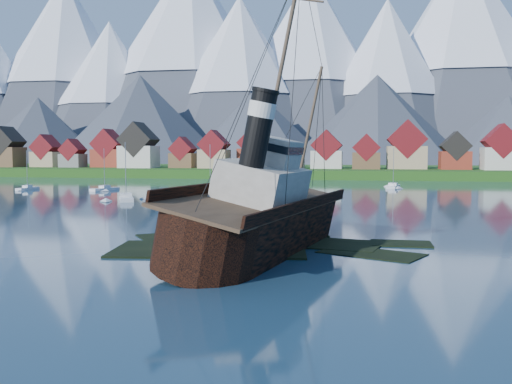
% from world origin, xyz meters
% --- Properties ---
extents(ground, '(1400.00, 1400.00, 0.00)m').
position_xyz_m(ground, '(0.00, 0.00, 0.00)').
color(ground, navy).
rests_on(ground, ground).
extents(shoal, '(31.71, 21.24, 1.14)m').
position_xyz_m(shoal, '(1.78, 2.15, -0.35)').
color(shoal, black).
rests_on(shoal, ground).
extents(shore_bank, '(600.00, 80.00, 3.20)m').
position_xyz_m(shore_bank, '(0.00, 170.00, 0.00)').
color(shore_bank, '#254F16').
rests_on(shore_bank, ground).
extents(seawall, '(600.00, 2.50, 2.00)m').
position_xyz_m(seawall, '(0.00, 132.00, 0.00)').
color(seawall, '#3F3D38').
rests_on(seawall, ground).
extents(town, '(250.96, 16.69, 17.30)m').
position_xyz_m(town, '(-33.12, 152.18, 8.99)').
color(town, maroon).
rests_on(town, ground).
extents(mountains, '(965.00, 340.00, 205.00)m').
position_xyz_m(mountains, '(-0.79, 481.26, 89.34)').
color(mountains, '#2D333D').
rests_on(mountains, ground).
extents(tugboat_wreck, '(7.81, 33.67, 26.68)m').
position_xyz_m(tugboat_wreck, '(1.46, -0.19, 3.33)').
color(tugboat_wreck, black).
rests_on(tugboat_wreck, ground).
extents(sailboat_a, '(6.23, 9.51, 11.51)m').
position_xyz_m(sailboat_a, '(-33.00, 47.56, 0.25)').
color(sailboat_a, silver).
rests_on(sailboat_a, ground).
extents(sailboat_b, '(2.24, 7.00, 9.99)m').
position_xyz_m(sailboat_b, '(-68.19, 70.42, 0.23)').
color(sailboat_b, silver).
rests_on(sailboat_b, ground).
extents(sailboat_c, '(6.76, 8.50, 11.32)m').
position_xyz_m(sailboat_c, '(-22.30, 68.78, 0.25)').
color(sailboat_c, silver).
rests_on(sailboat_c, ground).
extents(sailboat_e, '(4.05, 9.41, 10.60)m').
position_xyz_m(sailboat_e, '(18.61, 94.79, 0.23)').
color(sailboat_e, silver).
rests_on(sailboat_e, ground).
extents(sailboat_f, '(4.52, 8.11, 10.43)m').
position_xyz_m(sailboat_f, '(-49.02, 71.95, 0.24)').
color(sailboat_f, silver).
rests_on(sailboat_f, ground).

